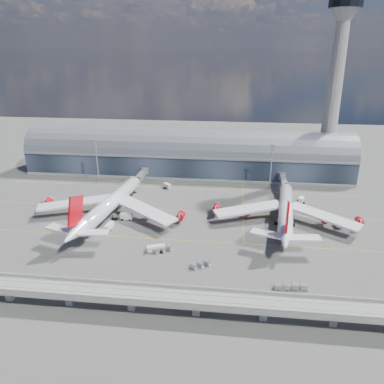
# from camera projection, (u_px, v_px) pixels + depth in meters

# --- Properties ---
(ground) EXTENTS (500.00, 500.00, 0.00)m
(ground) POSITION_uv_depth(u_px,v_px,m) (165.00, 228.00, 166.61)
(ground) COLOR #474744
(ground) RESTS_ON ground
(taxi_lines) EXTENTS (200.00, 80.12, 0.01)m
(taxi_lines) POSITION_uv_depth(u_px,v_px,m) (173.00, 208.00, 187.03)
(taxi_lines) COLOR gold
(taxi_lines) RESTS_ON ground
(terminal) EXTENTS (200.00, 30.00, 28.00)m
(terminal) POSITION_uv_depth(u_px,v_px,m) (187.00, 156.00, 234.45)
(terminal) COLOR #1D2631
(terminal) RESTS_ON ground
(control_tower) EXTENTS (19.00, 19.00, 103.00)m
(control_tower) POSITION_uv_depth(u_px,v_px,m) (334.00, 90.00, 215.06)
(control_tower) COLOR gray
(control_tower) RESTS_ON ground
(guideway) EXTENTS (220.00, 8.50, 7.20)m
(guideway) POSITION_uv_depth(u_px,v_px,m) (131.00, 295.00, 113.88)
(guideway) COLOR gray
(guideway) RESTS_ON ground
(floodlight_mast_left) EXTENTS (3.00, 0.70, 25.70)m
(floodlight_mast_left) POSITION_uv_depth(u_px,v_px,m) (97.00, 160.00, 217.79)
(floodlight_mast_left) COLOR gray
(floodlight_mast_left) RESTS_ON ground
(floodlight_mast_right) EXTENTS (3.00, 0.70, 25.70)m
(floodlight_mast_right) POSITION_uv_depth(u_px,v_px,m) (271.00, 166.00, 206.98)
(floodlight_mast_right) COLOR gray
(floodlight_mast_right) RESTS_ON ground
(airliner_left) EXTENTS (72.05, 75.78, 23.09)m
(airliner_left) POSITION_uv_depth(u_px,v_px,m) (109.00, 205.00, 174.34)
(airliner_left) COLOR white
(airliner_left) RESTS_ON ground
(airliner_right) EXTENTS (67.53, 70.62, 22.40)m
(airliner_right) POSITION_uv_depth(u_px,v_px,m) (286.00, 211.00, 169.42)
(airliner_right) COLOR white
(airliner_right) RESTS_ON ground
(jet_bridge_left) EXTENTS (4.40, 28.00, 7.25)m
(jet_bridge_left) POSITION_uv_depth(u_px,v_px,m) (141.00, 176.00, 216.35)
(jet_bridge_left) COLOR gray
(jet_bridge_left) RESTS_ON ground
(jet_bridge_right) EXTENTS (4.40, 32.00, 7.25)m
(jet_bridge_right) POSITION_uv_depth(u_px,v_px,m) (284.00, 183.00, 205.77)
(jet_bridge_right) COLOR gray
(jet_bridge_right) RESTS_ON ground
(service_truck_0) EXTENTS (2.72, 6.36, 2.56)m
(service_truck_0) POSITION_uv_depth(u_px,v_px,m) (109.00, 226.00, 165.45)
(service_truck_0) COLOR silver
(service_truck_0) RESTS_ON ground
(service_truck_1) EXTENTS (5.63, 2.88, 3.24)m
(service_truck_1) POSITION_uv_depth(u_px,v_px,m) (126.00, 217.00, 174.15)
(service_truck_1) COLOR silver
(service_truck_1) RESTS_ON ground
(service_truck_2) EXTENTS (7.32, 4.54, 2.57)m
(service_truck_2) POSITION_uv_depth(u_px,v_px,m) (156.00, 248.00, 147.77)
(service_truck_2) COLOR silver
(service_truck_2) RESTS_ON ground
(service_truck_3) EXTENTS (2.55, 5.73, 2.73)m
(service_truck_3) POSITION_uv_depth(u_px,v_px,m) (338.00, 223.00, 168.12)
(service_truck_3) COLOR silver
(service_truck_3) RESTS_ON ground
(service_truck_4) EXTENTS (3.70, 5.28, 2.79)m
(service_truck_4) POSITION_uv_depth(u_px,v_px,m) (301.00, 200.00, 193.33)
(service_truck_4) COLOR silver
(service_truck_4) RESTS_ON ground
(service_truck_5) EXTENTS (5.30, 5.58, 2.69)m
(service_truck_5) POSITION_uv_depth(u_px,v_px,m) (167.00, 186.00, 212.68)
(service_truck_5) COLOR silver
(service_truck_5) RESTS_ON ground
(cargo_train_0) EXTENTS (8.37, 5.13, 1.88)m
(cargo_train_0) POSITION_uv_depth(u_px,v_px,m) (162.00, 249.00, 147.61)
(cargo_train_0) COLOR gray
(cargo_train_0) RESTS_ON ground
(cargo_train_1) EXTENTS (11.36, 2.89, 1.87)m
(cargo_train_1) POSITION_uv_depth(u_px,v_px,m) (291.00, 287.00, 124.78)
(cargo_train_1) COLOR gray
(cargo_train_1) RESTS_ON ground
(cargo_train_2) EXTENTS (7.99, 5.38, 1.82)m
(cargo_train_2) POSITION_uv_depth(u_px,v_px,m) (201.00, 265.00, 137.30)
(cargo_train_2) COLOR gray
(cargo_train_2) RESTS_ON ground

